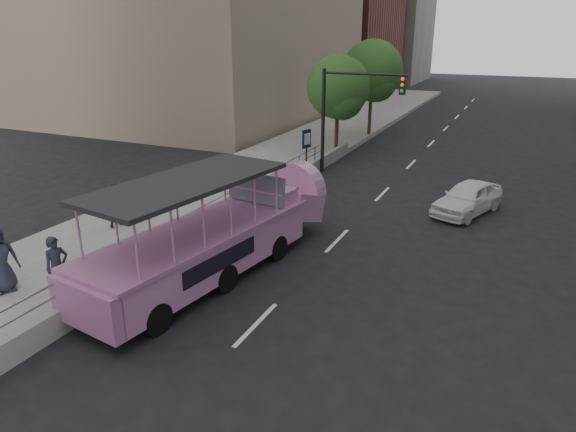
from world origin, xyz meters
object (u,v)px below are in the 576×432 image
at_px(pedestrian_near, 57,267).
at_px(car, 468,198).
at_px(street_tree_near, 339,90).
at_px(parking_sign, 307,150).
at_px(pedestrian_mid, 118,205).
at_px(traffic_signal, 346,105).
at_px(street_tree_far, 373,73).
at_px(duck_boat, 221,233).

bearing_deg(pedestrian_near, car, -17.98).
bearing_deg(street_tree_near, parking_sign, -84.34).
distance_m(pedestrian_mid, street_tree_near, 15.17).
bearing_deg(parking_sign, traffic_signal, 68.57).
bearing_deg(street_tree_far, parking_sign, -88.12).
bearing_deg(parking_sign, pedestrian_mid, -112.79).
xyz_separation_m(duck_boat, traffic_signal, (-0.24, 12.10, 2.32)).
height_order(car, street_tree_near, street_tree_near).
height_order(car, parking_sign, parking_sign).
height_order(car, pedestrian_mid, pedestrian_mid).
bearing_deg(pedestrian_mid, traffic_signal, 4.46).
height_order(pedestrian_mid, street_tree_far, street_tree_far).
distance_m(duck_boat, parking_sign, 9.63).
distance_m(parking_sign, street_tree_near, 6.39).
height_order(car, street_tree_far, street_tree_far).
xyz_separation_m(pedestrian_mid, traffic_signal, (4.63, 11.18, 2.41)).
xyz_separation_m(car, street_tree_far, (-7.84, 13.00, 3.66)).
height_order(duck_boat, traffic_signal, traffic_signal).
bearing_deg(pedestrian_mid, pedestrian_near, -127.82).
height_order(duck_boat, pedestrian_mid, duck_boat).
relative_size(car, traffic_signal, 0.73).
height_order(traffic_signal, street_tree_far, street_tree_far).
distance_m(car, street_tree_near, 11.12).
height_order(pedestrian_mid, street_tree_near, street_tree_near).
bearing_deg(street_tree_far, car, -58.91).
bearing_deg(parking_sign, car, -7.76).
xyz_separation_m(duck_boat, pedestrian_near, (-2.66, -3.76, -0.03)).
relative_size(car, pedestrian_near, 2.24).
height_order(street_tree_near, street_tree_far, street_tree_far).
relative_size(pedestrian_mid, street_tree_far, 0.25).
xyz_separation_m(street_tree_near, street_tree_far, (0.20, 6.00, 0.49)).
height_order(parking_sign, street_tree_far, street_tree_far).
bearing_deg(pedestrian_near, street_tree_near, 15.38).
bearing_deg(duck_boat, street_tree_near, 96.74).
xyz_separation_m(car, pedestrian_mid, (-11.07, -7.61, 0.44)).
bearing_deg(pedestrian_near, duck_boat, -17.42).
bearing_deg(car, pedestrian_mid, -125.12).
height_order(duck_boat, street_tree_near, street_tree_near).
xyz_separation_m(parking_sign, street_tree_far, (-0.39, 11.99, 2.64)).
bearing_deg(traffic_signal, duck_boat, -88.87).
distance_m(pedestrian_near, traffic_signal, 16.22).
height_order(duck_boat, parking_sign, duck_boat).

